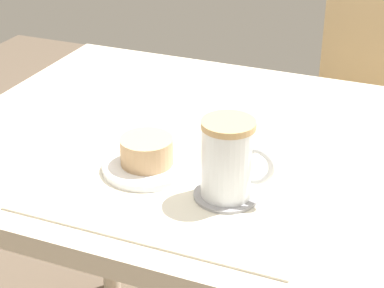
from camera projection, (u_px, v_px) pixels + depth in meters
name	position (u px, v px, depth m)	size (l,w,h in m)	color
dining_table	(253.00, 190.00, 1.17)	(1.12, 0.75, 0.73)	beige
wooden_chair	(372.00, 112.00, 1.80)	(0.47, 0.47, 0.92)	#D1B27F
placemat	(183.00, 181.00, 1.02)	(0.44, 0.35, 0.00)	silver
pastry_plate	(147.00, 166.00, 1.05)	(0.15, 0.15, 0.01)	white
pastry	(147.00, 151.00, 1.04)	(0.09, 0.09, 0.04)	tan
coffee_coaster	(226.00, 195.00, 0.98)	(0.10, 0.10, 0.01)	#99999E
coffee_mug	(229.00, 159.00, 0.95)	(0.11, 0.08, 0.12)	white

